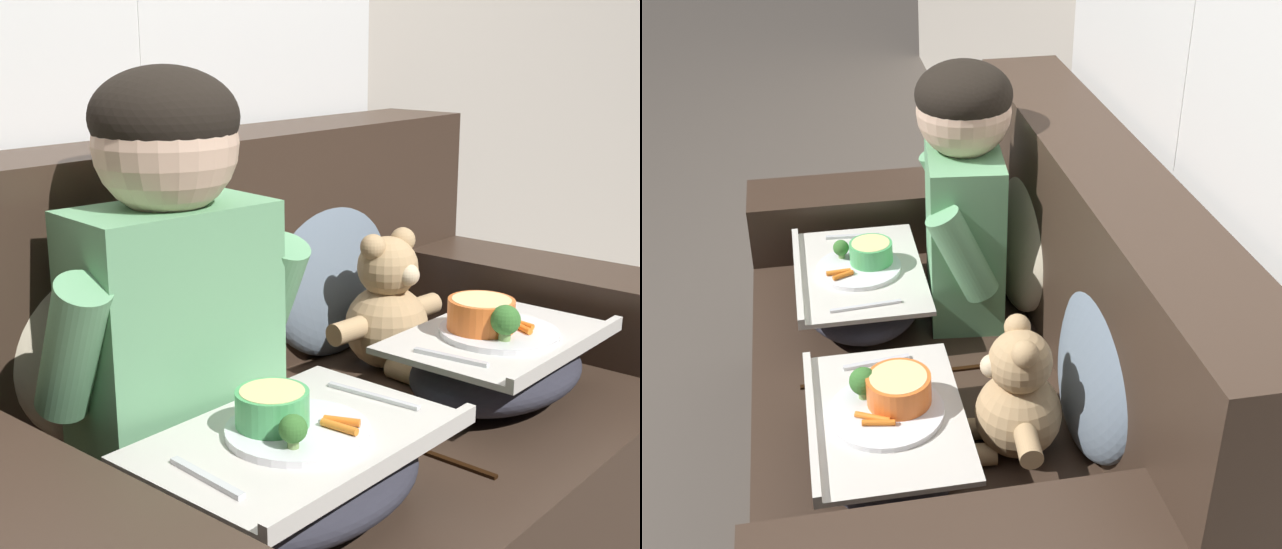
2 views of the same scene
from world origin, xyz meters
TOP-DOWN VIEW (x-y plane):
  - ground_plane at (0.00, 0.00)m, footprint 14.00×14.00m
  - couch at (0.00, 0.07)m, footprint 1.60×0.92m
  - throw_pillow_behind_child at (-0.29, 0.27)m, footprint 0.43×0.21m
  - throw_pillow_behind_teddy at (0.29, 0.27)m, footprint 0.43×0.21m
  - child_figure at (-0.29, 0.09)m, footprint 0.48×0.25m
  - teddy_bear at (0.29, 0.08)m, footprint 0.32×0.23m
  - lap_tray_child at (-0.29, -0.18)m, footprint 0.46×0.32m
  - lap_tray_teddy at (0.29, -0.18)m, footprint 0.44×0.31m

SIDE VIEW (x-z plane):
  - ground_plane at x=0.00m, z-range 0.00..0.00m
  - couch at x=0.00m, z-range -0.13..0.80m
  - lap_tray_child at x=-0.29m, z-range 0.41..0.61m
  - lap_tray_teddy at x=0.29m, z-range 0.41..0.62m
  - teddy_bear at x=0.29m, z-range 0.41..0.71m
  - throw_pillow_behind_child at x=-0.29m, z-range 0.42..0.86m
  - throw_pillow_behind_teddy at x=0.29m, z-range 0.42..0.86m
  - child_figure at x=-0.29m, z-range 0.47..1.12m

